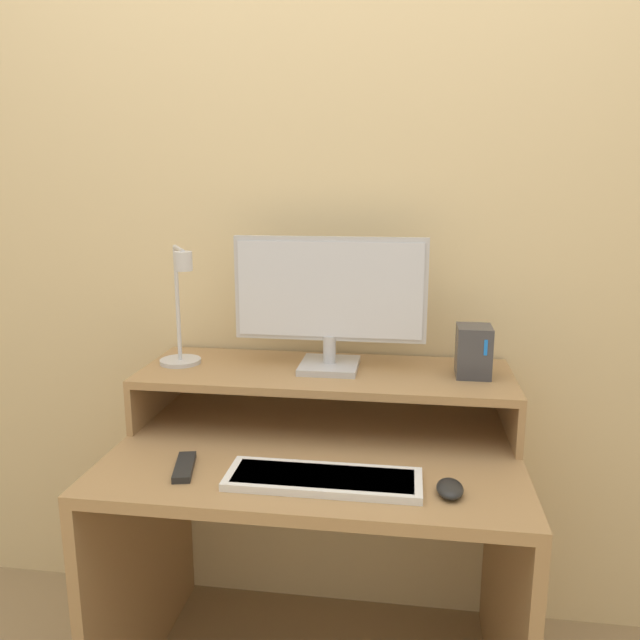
{
  "coord_description": "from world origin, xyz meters",
  "views": [
    {
      "loc": [
        0.23,
        -1.15,
        1.39
      ],
      "look_at": [
        0.0,
        0.39,
        1.04
      ],
      "focal_mm": 35.0,
      "sensor_mm": 36.0,
      "label": 1
    }
  ],
  "objects_px": {
    "desk_lamp": "(181,317)",
    "remote_control": "(184,467)",
    "router_dock": "(473,351)",
    "monitor": "(330,298)",
    "keyboard": "(323,479)",
    "mouse": "(450,489)"
  },
  "relations": [
    {
      "from": "desk_lamp",
      "to": "remote_control",
      "type": "height_order",
      "value": "desk_lamp"
    },
    {
      "from": "router_dock",
      "to": "remote_control",
      "type": "relative_size",
      "value": 0.94
    },
    {
      "from": "monitor",
      "to": "keyboard",
      "type": "bearing_deg",
      "value": -84.6
    },
    {
      "from": "desk_lamp",
      "to": "keyboard",
      "type": "distance_m",
      "value": 0.63
    },
    {
      "from": "remote_control",
      "to": "keyboard",
      "type": "bearing_deg",
      "value": -2.86
    },
    {
      "from": "monitor",
      "to": "desk_lamp",
      "type": "relative_size",
      "value": 1.55
    },
    {
      "from": "router_dock",
      "to": "keyboard",
      "type": "bearing_deg",
      "value": -133.71
    },
    {
      "from": "monitor",
      "to": "router_dock",
      "type": "xyz_separation_m",
      "value": [
        0.39,
        -0.01,
        -0.13
      ]
    },
    {
      "from": "router_dock",
      "to": "mouse",
      "type": "distance_m",
      "value": 0.45
    },
    {
      "from": "keyboard",
      "to": "remote_control",
      "type": "bearing_deg",
      "value": 177.14
    },
    {
      "from": "desk_lamp",
      "to": "keyboard",
      "type": "xyz_separation_m",
      "value": [
        0.45,
        -0.34,
        -0.29
      ]
    },
    {
      "from": "monitor",
      "to": "mouse",
      "type": "distance_m",
      "value": 0.62
    },
    {
      "from": "keyboard",
      "to": "mouse",
      "type": "bearing_deg",
      "value": -2.67
    },
    {
      "from": "remote_control",
      "to": "router_dock",
      "type": "bearing_deg",
      "value": 27.24
    },
    {
      "from": "monitor",
      "to": "desk_lamp",
      "type": "distance_m",
      "value": 0.42
    },
    {
      "from": "router_dock",
      "to": "remote_control",
      "type": "xyz_separation_m",
      "value": [
        -0.69,
        -0.36,
        -0.22
      ]
    },
    {
      "from": "monitor",
      "to": "router_dock",
      "type": "bearing_deg",
      "value": -1.82
    },
    {
      "from": "desk_lamp",
      "to": "router_dock",
      "type": "distance_m",
      "value": 0.81
    },
    {
      "from": "desk_lamp",
      "to": "remote_control",
      "type": "bearing_deg",
      "value": -70.38
    },
    {
      "from": "keyboard",
      "to": "mouse",
      "type": "relative_size",
      "value": 4.89
    },
    {
      "from": "monitor",
      "to": "mouse",
      "type": "relative_size",
      "value": 5.86
    },
    {
      "from": "keyboard",
      "to": "mouse",
      "type": "height_order",
      "value": "mouse"
    }
  ]
}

